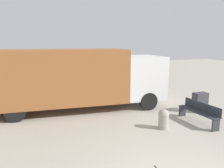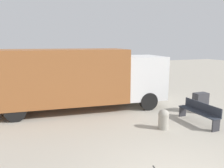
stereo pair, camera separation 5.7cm
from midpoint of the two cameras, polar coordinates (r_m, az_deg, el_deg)
The scene contains 4 objects.
delivery_truck at distance 10.39m, azimuth -9.33°, elevation 1.92°, with size 8.50×3.13×2.85m.
park_bench at distance 9.35m, azimuth 22.05°, elevation -6.67°, with size 0.43×1.89×0.82m.
bollard_near_bench at distance 8.37m, azimuth 13.51°, elevation -8.77°, with size 0.40×0.40×0.75m.
utility_box at distance 10.86m, azimuth 22.21°, elevation -4.48°, with size 0.65×0.38×0.89m.
Camera 2 is at (-2.94, -3.41, 3.15)m, focal length 35.00 mm.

